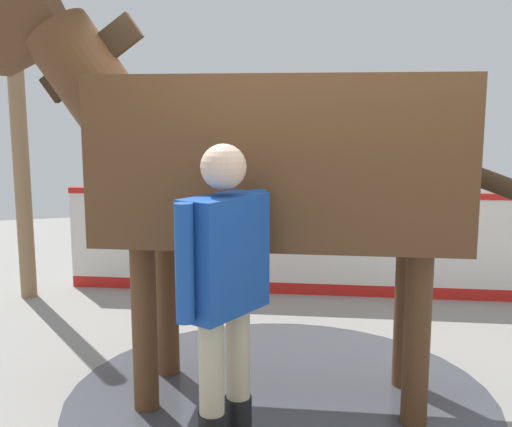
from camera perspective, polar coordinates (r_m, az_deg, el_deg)
The scene contains 6 objects.
ground_plane at distance 4.13m, azimuth 6.28°, elevation -17.92°, with size 16.00×16.00×0.02m, color gray.
wet_patch at distance 4.32m, azimuth 2.25°, elevation -16.41°, with size 2.85×2.85×0.00m, color #42444C.
barrier_wall at distance 6.39m, azimuth 4.00°, elevation -3.08°, with size 1.94×4.56×1.09m.
roof_post_near at distance 6.58m, azimuth -20.91°, elevation 5.44°, with size 0.16×0.16×2.99m, color olive.
horse at distance 3.91m, azimuth 0.74°, elevation 5.14°, with size 1.77×3.35×2.67m.
handler at distance 3.20m, azimuth -2.93°, elevation -6.59°, with size 0.49×0.56×1.73m.
Camera 1 is at (3.40, -1.39, 1.88)m, focal length 43.35 mm.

